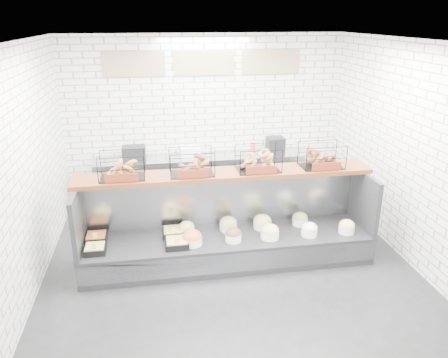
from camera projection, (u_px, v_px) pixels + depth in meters
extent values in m
plane|color=black|center=(232.00, 271.00, 5.95)|extent=(5.50, 5.50, 0.00)
cube|color=white|center=(205.00, 119.00, 7.96)|extent=(5.00, 0.02, 3.00)
cube|color=white|center=(20.00, 179.00, 5.04)|extent=(0.02, 5.50, 3.00)
cube|color=white|center=(417.00, 158.00, 5.81)|extent=(0.02, 5.50, 3.00)
cube|color=white|center=(233.00, 42.00, 4.90)|extent=(5.00, 5.50, 0.02)
cube|color=tan|center=(134.00, 64.00, 7.40)|extent=(1.05, 0.03, 0.42)
cube|color=tan|center=(204.00, 63.00, 7.59)|extent=(1.05, 0.03, 0.42)
cube|color=tan|center=(271.00, 62.00, 7.77)|extent=(1.05, 0.03, 0.42)
cube|color=black|center=(228.00, 248.00, 6.16)|extent=(4.00, 0.90, 0.40)
cube|color=#93969B|center=(234.00, 263.00, 5.75)|extent=(4.00, 0.03, 0.28)
cube|color=#93969B|center=(223.00, 197.00, 6.33)|extent=(4.00, 0.08, 0.80)
cube|color=black|center=(78.00, 219.00, 5.64)|extent=(0.06, 0.90, 0.80)
cube|color=black|center=(363.00, 200.00, 6.25)|extent=(0.06, 0.90, 0.80)
cube|color=black|center=(95.00, 249.00, 5.64)|extent=(0.28, 0.28, 0.08)
cube|color=#D2C26B|center=(95.00, 247.00, 5.63)|extent=(0.23, 0.23, 0.04)
cube|color=#F1EF54|center=(94.00, 247.00, 5.52)|extent=(0.06, 0.01, 0.08)
cube|color=black|center=(96.00, 238.00, 5.93)|extent=(0.29, 0.29, 0.08)
cube|color=#D6642D|center=(96.00, 235.00, 5.92)|extent=(0.25, 0.25, 0.04)
cube|color=#F1EF54|center=(95.00, 235.00, 5.81)|extent=(0.06, 0.01, 0.08)
cube|color=black|center=(177.00, 243.00, 5.79)|extent=(0.31, 0.31, 0.08)
cube|color=#E0B972|center=(177.00, 241.00, 5.78)|extent=(0.26, 0.26, 0.04)
cube|color=#F1EF54|center=(177.00, 241.00, 5.66)|extent=(0.06, 0.01, 0.08)
cube|color=black|center=(173.00, 232.00, 6.08)|extent=(0.30, 0.30, 0.08)
cube|color=#EDDA79|center=(173.00, 230.00, 6.07)|extent=(0.25, 0.25, 0.04)
cube|color=#F1EF54|center=(173.00, 230.00, 5.95)|extent=(0.06, 0.01, 0.08)
cylinder|color=white|center=(192.00, 241.00, 5.83)|extent=(0.27, 0.27, 0.11)
ellipsoid|color=#DE5C2F|center=(192.00, 237.00, 5.81)|extent=(0.26, 0.26, 0.18)
cylinder|color=white|center=(187.00, 230.00, 6.11)|extent=(0.22, 0.22, 0.11)
ellipsoid|color=#E2E173|center=(187.00, 226.00, 6.09)|extent=(0.21, 0.21, 0.15)
cylinder|color=white|center=(233.00, 237.00, 5.92)|extent=(0.22, 0.22, 0.11)
ellipsoid|color=brown|center=(233.00, 233.00, 5.90)|extent=(0.22, 0.22, 0.15)
cylinder|color=white|center=(228.00, 226.00, 6.22)|extent=(0.25, 0.25, 0.11)
ellipsoid|color=tan|center=(228.00, 223.00, 6.20)|extent=(0.25, 0.25, 0.17)
cylinder|color=white|center=(270.00, 234.00, 5.99)|extent=(0.25, 0.25, 0.11)
ellipsoid|color=#D9BA6F|center=(270.00, 230.00, 5.97)|extent=(0.25, 0.25, 0.17)
cylinder|color=white|center=(262.00, 224.00, 6.28)|extent=(0.26, 0.26, 0.11)
ellipsoid|color=#D7CB6E|center=(262.00, 221.00, 6.26)|extent=(0.26, 0.26, 0.18)
cylinder|color=white|center=(309.00, 232.00, 6.07)|extent=(0.22, 0.22, 0.11)
ellipsoid|color=silver|center=(309.00, 228.00, 6.05)|extent=(0.22, 0.22, 0.15)
cylinder|color=white|center=(300.00, 221.00, 6.39)|extent=(0.22, 0.22, 0.11)
ellipsoid|color=olive|center=(300.00, 217.00, 6.36)|extent=(0.22, 0.22, 0.15)
cylinder|color=white|center=(347.00, 229.00, 6.14)|extent=(0.22, 0.22, 0.11)
ellipsoid|color=#DDD971|center=(347.00, 225.00, 6.12)|extent=(0.22, 0.22, 0.15)
cube|color=#49210F|center=(225.00, 174.00, 6.00)|extent=(4.10, 0.50, 0.06)
cube|color=black|center=(122.00, 166.00, 5.72)|extent=(0.60, 0.38, 0.34)
cube|color=#611F11|center=(121.00, 178.00, 5.56)|extent=(0.42, 0.02, 0.11)
cube|color=black|center=(192.00, 162.00, 5.86)|extent=(0.60, 0.38, 0.34)
cube|color=#611F11|center=(193.00, 174.00, 5.71)|extent=(0.42, 0.02, 0.11)
cube|color=black|center=(258.00, 158.00, 6.00)|extent=(0.60, 0.38, 0.34)
cube|color=#611F11|center=(262.00, 170.00, 5.85)|extent=(0.42, 0.02, 0.11)
cube|color=black|center=(322.00, 155.00, 6.14)|extent=(0.60, 0.38, 0.34)
cube|color=#611F11|center=(327.00, 166.00, 5.99)|extent=(0.42, 0.02, 0.11)
cube|color=#93969B|center=(208.00, 179.00, 8.04)|extent=(4.00, 0.60, 0.90)
cube|color=black|center=(134.00, 153.00, 7.62)|extent=(0.40, 0.30, 0.24)
cube|color=silver|center=(190.00, 152.00, 7.81)|extent=(0.35, 0.28, 0.18)
cylinder|color=#C53B31|center=(253.00, 149.00, 7.92)|extent=(0.09, 0.09, 0.22)
cube|color=black|center=(275.00, 145.00, 7.97)|extent=(0.30, 0.30, 0.30)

